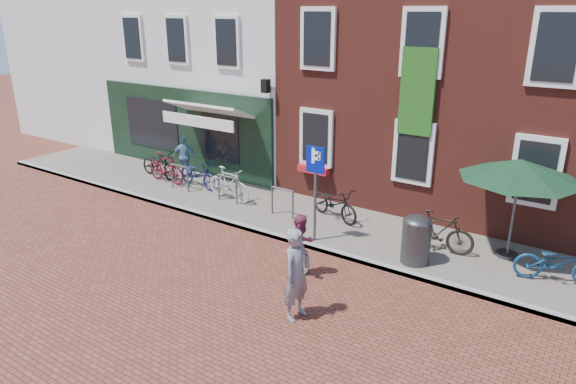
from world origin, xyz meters
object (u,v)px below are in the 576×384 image
Objects in this scene: woman at (297,274)px; bicycle_1 at (166,168)px; bicycle_3 at (229,184)px; bicycle_0 at (159,164)px; parking_sign at (315,177)px; parasol at (521,165)px; cafe_person at (185,157)px; bicycle_5 at (438,231)px; litter_bin at (416,237)px; bicycle_6 at (558,263)px; bicycle_2 at (198,174)px; bicycle_4 at (335,203)px; boy at (302,246)px.

woman is 1.09× the size of bicycle_1.
bicycle_1 is 2.83m from bicycle_3.
bicycle_3 is at bearing -90.69° from bicycle_0.
parking_sign reaches higher than bicycle_0.
parasol is at bearing -26.70° from woman.
cafe_person reaches higher than bicycle_5.
woman is 9.62m from bicycle_0.
litter_bin reaches higher than bicycle_6.
bicycle_2 is (-5.27, 1.39, -1.21)m from parking_sign.
parking_sign is at bearing 136.95° from cafe_person.
bicycle_2 is at bearing -177.61° from parasol.
cafe_person is 0.84× the size of bicycle_4.
boy reaches higher than bicycle_1.
litter_bin is 9.02m from cafe_person.
woman is 6.50m from bicycle_3.
bicycle_4 is 5.63m from bicycle_6.
bicycle_4 is at bearing -83.39° from bicycle_1.
bicycle_1 is (-6.50, 1.15, -1.16)m from parking_sign.
boy is 0.84× the size of bicycle_2.
bicycle_4 is 3.05m from bicycle_5.
cafe_person is 0.84× the size of bicycle_0.
bicycle_5 is at bearing 75.35° from litter_bin.
boy is at bearing -115.45° from bicycle_3.
boy reaches higher than bicycle_0.
parasol reaches higher than boy.
bicycle_5 is (9.24, -0.01, 0.00)m from bicycle_1.
litter_bin reaches higher than bicycle_5.
bicycle_0 is at bearing 71.70° from bicycle_6.
cafe_person is (-10.57, 0.12, -1.49)m from parasol.
bicycle_3 reaches higher than bicycle_4.
bicycle_0 is 1.00× the size of bicycle_4.
bicycle_0 is 6.85m from bicycle_4.
parking_sign reaches higher than woman.
parasol is 1.46× the size of woman.
woman is 8.01m from bicycle_2.
litter_bin is 9.72m from bicycle_0.
parking_sign is (-2.52, -0.29, 1.04)m from litter_bin.
bicycle_6 is at bearing -83.83° from bicycle_3.
bicycle_2 is (-7.80, 1.11, -0.17)m from litter_bin.
bicycle_5 is at bearing -83.77° from bicycle_2.
woman is at bearing -138.74° from boy.
bicycle_6 is at bearing -31.91° from parasol.
bicycle_2 is at bearing 110.10° from bicycle_4.
bicycle_4 is at bearing -83.74° from bicycle_0.
bicycle_6 is at bearing -40.29° from woman.
bicycle_6 is at bearing 149.67° from cafe_person.
litter_bin reaches higher than bicycle_4.
bicycle_0 is (-7.13, 1.41, -1.21)m from parking_sign.
bicycle_5 reaches higher than bicycle_2.
bicycle_0 is (-9.65, 1.12, -0.17)m from litter_bin.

